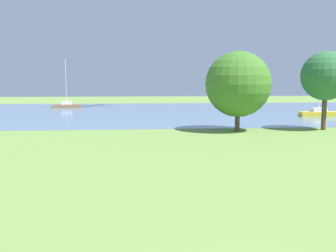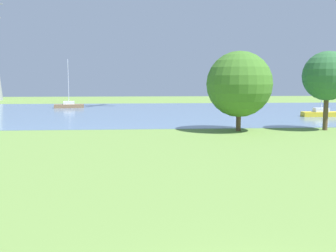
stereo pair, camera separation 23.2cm
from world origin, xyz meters
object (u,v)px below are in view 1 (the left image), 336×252
sailboat_brown (67,105)px  tree_west_far (326,76)px  sailboat_yellow (319,113)px  tree_west_near (238,84)px  sailboat_white (232,104)px

sailboat_brown → tree_west_far: 42.39m
sailboat_yellow → tree_west_far: bearing=-114.2°
tree_west_near → sailboat_yellow: bearing=42.5°
sailboat_brown → tree_west_far: (29.10, -30.49, 4.57)m
sailboat_white → tree_west_far: size_ratio=0.97×
tree_west_near → tree_west_far: 8.32m
sailboat_brown → tree_west_far: bearing=-46.3°
sailboat_white → tree_west_far: (0.88, -31.36, 4.58)m
sailboat_brown → tree_west_far: sailboat_brown is taller
sailboat_yellow → tree_west_far: size_ratio=0.74×
sailboat_white → tree_west_near: bearing=-103.3°
tree_west_far → sailboat_brown: bearing=133.7°
sailboat_white → sailboat_brown: (-28.22, -0.87, 0.01)m
sailboat_yellow → sailboat_white: (-6.69, 18.46, 0.02)m
tree_west_far → sailboat_white: bearing=91.6°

